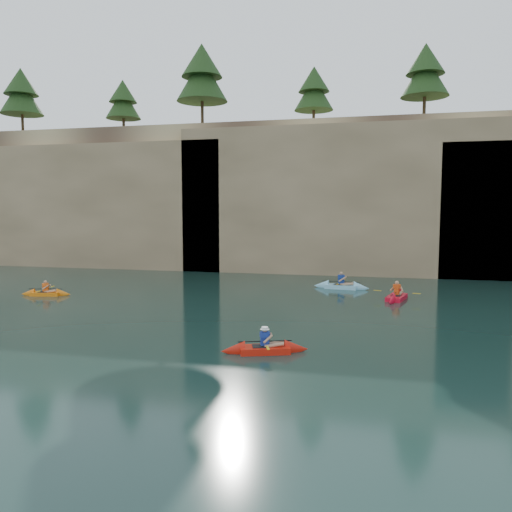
# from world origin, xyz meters

# --- Properties ---
(ground) EXTENTS (160.00, 160.00, 0.00)m
(ground) POSITION_xyz_m (0.00, 0.00, 0.00)
(ground) COLOR black
(ground) RESTS_ON ground
(cliff) EXTENTS (70.00, 16.00, 12.00)m
(cliff) POSITION_xyz_m (0.00, 30.00, 6.00)
(cliff) COLOR tan
(cliff) RESTS_ON ground
(cliff_slab_west) EXTENTS (26.00, 2.40, 10.56)m
(cliff_slab_west) POSITION_xyz_m (-20.00, 22.60, 5.28)
(cliff_slab_west) COLOR tan
(cliff_slab_west) RESTS_ON ground
(cliff_slab_center) EXTENTS (24.00, 2.40, 11.40)m
(cliff_slab_center) POSITION_xyz_m (2.00, 22.60, 5.70)
(cliff_slab_center) COLOR tan
(cliff_slab_center) RESTS_ON ground
(sea_cave_west) EXTENTS (4.50, 1.00, 4.00)m
(sea_cave_west) POSITION_xyz_m (-18.00, 21.95, 2.00)
(sea_cave_west) COLOR black
(sea_cave_west) RESTS_ON ground
(sea_cave_center) EXTENTS (3.50, 1.00, 3.20)m
(sea_cave_center) POSITION_xyz_m (-4.00, 21.95, 1.60)
(sea_cave_center) COLOR black
(sea_cave_center) RESTS_ON ground
(sea_cave_east) EXTENTS (5.00, 1.00, 4.50)m
(sea_cave_east) POSITION_xyz_m (10.00, 21.95, 2.25)
(sea_cave_east) COLOR black
(sea_cave_east) RESTS_ON ground
(cliff_pines) EXTENTS (56.00, 6.00, 7.83)m
(cliff_pines) POSITION_xyz_m (0.00, 25.00, 15.91)
(cliff_pines) COLOR black
(cliff_pines) RESTS_ON cliff
(main_kayaker) EXTENTS (3.07, 1.99, 1.11)m
(main_kayaker) POSITION_xyz_m (1.00, 1.10, 0.15)
(main_kayaker) COLOR red
(main_kayaker) RESTS_ON ground
(kayaker_orange) EXTENTS (2.91, 2.13, 1.08)m
(kayaker_orange) POSITION_xyz_m (-13.49, 9.28, 0.13)
(kayaker_orange) COLOR orange
(kayaker_orange) RESTS_ON ground
(kayaker_red_far) EXTENTS (2.44, 3.54, 1.28)m
(kayaker_red_far) POSITION_xyz_m (5.83, 12.50, 0.16)
(kayaker_red_far) COLOR red
(kayaker_red_far) RESTS_ON ground
(kayaker_ltblue_mid) EXTENTS (3.50, 2.54, 1.31)m
(kayaker_ltblue_mid) POSITION_xyz_m (2.67, 15.58, 0.16)
(kayaker_ltblue_mid) COLOR #8FD3EF
(kayaker_ltblue_mid) RESTS_ON ground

